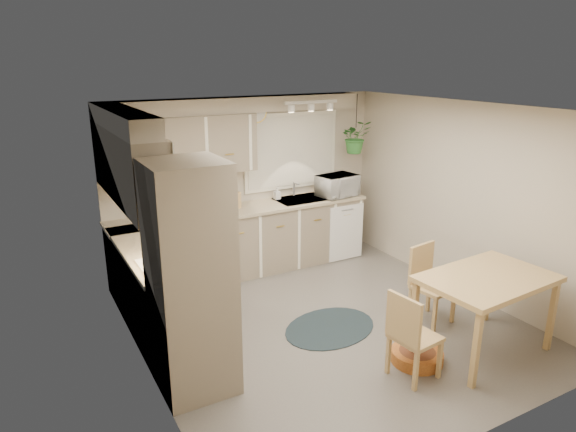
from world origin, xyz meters
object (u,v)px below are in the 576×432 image
at_px(dining_table, 483,314).
at_px(microwave, 337,183).
at_px(braided_rug, 330,328).
at_px(chair_left, 416,334).
at_px(pet_bed, 417,356).
at_px(chair_back, 433,285).

relative_size(dining_table, microwave, 2.30).
relative_size(dining_table, braided_rug, 1.18).
bearing_deg(microwave, chair_left, -119.43).
xyz_separation_m(chair_left, pet_bed, (0.19, 0.15, -0.38)).
height_order(chair_left, chair_back, chair_back).
xyz_separation_m(dining_table, pet_bed, (-0.72, 0.14, -0.35)).
distance_m(dining_table, chair_left, 0.91).
xyz_separation_m(pet_bed, microwave, (0.90, 2.77, 1.07)).
relative_size(chair_left, chair_back, 0.99).
height_order(braided_rug, pet_bed, pet_bed).
relative_size(chair_left, braided_rug, 0.78).
relative_size(dining_table, chair_back, 1.48).
bearing_deg(pet_bed, braided_rug, 111.89).
bearing_deg(microwave, chair_back, -103.72).
relative_size(pet_bed, microwave, 0.90).
bearing_deg(dining_table, braided_rug, 134.94).
xyz_separation_m(dining_table, braided_rug, (-1.11, 1.11, -0.41)).
height_order(chair_back, microwave, microwave).
distance_m(dining_table, chair_back, 0.70).
bearing_deg(chair_left, dining_table, 83.60).
height_order(dining_table, chair_left, chair_left).
relative_size(braided_rug, pet_bed, 2.17).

